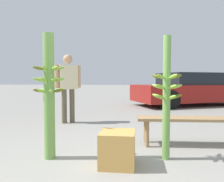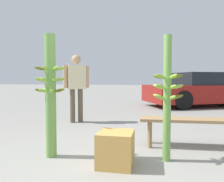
{
  "view_description": "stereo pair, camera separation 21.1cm",
  "coord_description": "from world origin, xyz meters",
  "px_view_note": "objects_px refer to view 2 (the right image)",
  "views": [
    {
      "loc": [
        0.46,
        -2.31,
        0.98
      ],
      "look_at": [
        0.13,
        0.37,
        0.84
      ],
      "focal_mm": 35.0,
      "sensor_mm": 36.0,
      "label": 1
    },
    {
      "loc": [
        0.67,
        -2.28,
        0.98
      ],
      "look_at": [
        0.13,
        0.37,
        0.84
      ],
      "focal_mm": 35.0,
      "sensor_mm": 36.0,
      "label": 2
    }
  ],
  "objects_px": {
    "parked_car": "(203,90)",
    "produce_crate": "(116,149)",
    "banana_stalk_center": "(167,96)",
    "vendor_person": "(76,82)",
    "banana_stalk_left": "(51,94)",
    "market_bench": "(194,123)"
  },
  "relations": [
    {
      "from": "banana_stalk_left",
      "to": "banana_stalk_center",
      "type": "distance_m",
      "value": 1.45
    },
    {
      "from": "banana_stalk_left",
      "to": "vendor_person",
      "type": "relative_size",
      "value": 1.0
    },
    {
      "from": "vendor_person",
      "to": "parked_car",
      "type": "xyz_separation_m",
      "value": [
        3.55,
        3.93,
        -0.31
      ]
    },
    {
      "from": "banana_stalk_center",
      "to": "market_bench",
      "type": "bearing_deg",
      "value": 56.6
    },
    {
      "from": "banana_stalk_left",
      "to": "market_bench",
      "type": "height_order",
      "value": "banana_stalk_left"
    },
    {
      "from": "banana_stalk_center",
      "to": "parked_car",
      "type": "bearing_deg",
      "value": 74.94
    },
    {
      "from": "banana_stalk_left",
      "to": "vendor_person",
      "type": "height_order",
      "value": "vendor_person"
    },
    {
      "from": "market_bench",
      "to": "parked_car",
      "type": "relative_size",
      "value": 0.34
    },
    {
      "from": "vendor_person",
      "to": "market_bench",
      "type": "relative_size",
      "value": 1.0
    },
    {
      "from": "banana_stalk_center",
      "to": "vendor_person",
      "type": "relative_size",
      "value": 0.98
    },
    {
      "from": "banana_stalk_left",
      "to": "produce_crate",
      "type": "height_order",
      "value": "banana_stalk_left"
    },
    {
      "from": "banana_stalk_center",
      "to": "produce_crate",
      "type": "bearing_deg",
      "value": -154.03
    },
    {
      "from": "parked_car",
      "to": "market_bench",
      "type": "bearing_deg",
      "value": 142.9
    },
    {
      "from": "banana_stalk_center",
      "to": "parked_car",
      "type": "relative_size",
      "value": 0.34
    },
    {
      "from": "parked_car",
      "to": "banana_stalk_center",
      "type": "bearing_deg",
      "value": 140.45
    },
    {
      "from": "vendor_person",
      "to": "market_bench",
      "type": "bearing_deg",
      "value": 110.29
    },
    {
      "from": "banana_stalk_center",
      "to": "parked_car",
      "type": "height_order",
      "value": "banana_stalk_center"
    },
    {
      "from": "parked_car",
      "to": "produce_crate",
      "type": "distance_m",
      "value": 6.68
    },
    {
      "from": "market_bench",
      "to": "parked_car",
      "type": "height_order",
      "value": "parked_car"
    },
    {
      "from": "vendor_person",
      "to": "produce_crate",
      "type": "bearing_deg",
      "value": 82.03
    },
    {
      "from": "banana_stalk_center",
      "to": "vendor_person",
      "type": "height_order",
      "value": "vendor_person"
    },
    {
      "from": "parked_car",
      "to": "produce_crate",
      "type": "relative_size",
      "value": 11.52
    }
  ]
}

